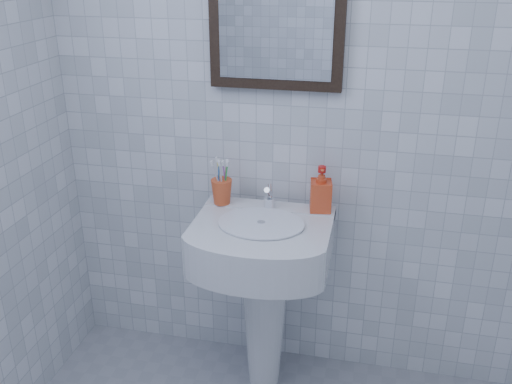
# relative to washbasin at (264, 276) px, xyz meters

# --- Properties ---
(wall_back) EXTENTS (2.20, 0.02, 2.50)m
(wall_back) POSITION_rel_washbasin_xyz_m (0.20, 0.22, 0.72)
(wall_back) COLOR white
(wall_back) RESTS_ON ground
(washbasin) EXTENTS (0.52, 0.38, 0.80)m
(washbasin) POSITION_rel_washbasin_xyz_m (0.00, 0.00, 0.00)
(washbasin) COLOR silver
(washbasin) RESTS_ON ground
(faucet) EXTENTS (0.04, 0.09, 0.10)m
(faucet) POSITION_rel_washbasin_xyz_m (-0.00, 0.09, 0.30)
(faucet) COLOR silver
(faucet) RESTS_ON washbasin
(toothbrush_cup) EXTENTS (0.09, 0.09, 0.10)m
(toothbrush_cup) POSITION_rel_washbasin_xyz_m (-0.19, 0.10, 0.31)
(toothbrush_cup) COLOR #D64E25
(toothbrush_cup) RESTS_ON washbasin
(soap_dispenser) EXTENTS (0.09, 0.09, 0.18)m
(soap_dispenser) POSITION_rel_washbasin_xyz_m (0.20, 0.12, 0.35)
(soap_dispenser) COLOR red
(soap_dispenser) RESTS_ON washbasin
(wall_mirror) EXTENTS (0.50, 0.04, 0.62)m
(wall_mirror) POSITION_rel_washbasin_xyz_m (0.00, 0.20, 1.02)
(wall_mirror) COLOR black
(wall_mirror) RESTS_ON wall_back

